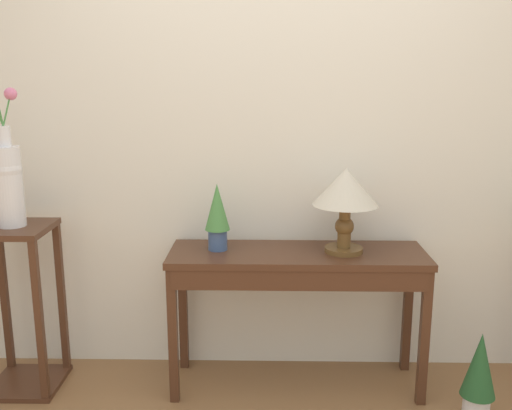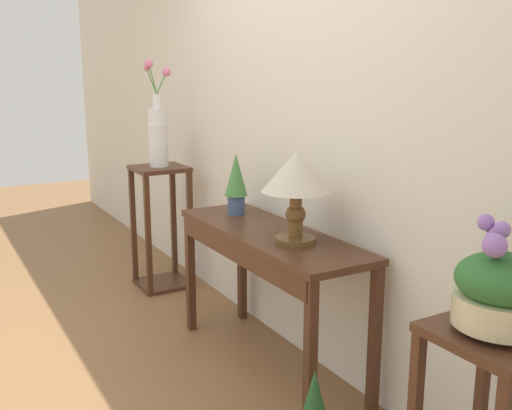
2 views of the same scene
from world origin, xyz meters
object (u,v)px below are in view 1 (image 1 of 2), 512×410
at_px(potted_plant_on_console, 217,214).
at_px(table_lamp, 346,192).
at_px(pedestal_stand_left, 21,308).
at_px(console_table, 298,272).
at_px(flower_vase_tall_left, 8,176).
at_px(potted_plant_floor, 479,374).

bearing_deg(potted_plant_on_console, table_lamp, -2.24).
relative_size(potted_plant_on_console, pedestal_stand_left, 0.39).
height_order(console_table, potted_plant_on_console, potted_plant_on_console).
bearing_deg(potted_plant_on_console, flower_vase_tall_left, -176.15).
xyz_separation_m(console_table, potted_plant_floor, (0.85, -0.29, -0.40)).
bearing_deg(potted_plant_floor, flower_vase_tall_left, 173.20).
bearing_deg(flower_vase_tall_left, potted_plant_on_console, 3.85).
relative_size(flower_vase_tall_left, potted_plant_floor, 1.62).
bearing_deg(table_lamp, potted_plant_on_console, 177.76).
relative_size(potted_plant_on_console, potted_plant_floor, 0.76).
distance_m(flower_vase_tall_left, potted_plant_floor, 2.47).
bearing_deg(pedestal_stand_left, potted_plant_floor, -6.79).
bearing_deg(table_lamp, potted_plant_floor, -27.13).
distance_m(table_lamp, pedestal_stand_left, 1.78).
height_order(table_lamp, flower_vase_tall_left, flower_vase_tall_left).
height_order(table_lamp, pedestal_stand_left, table_lamp).
relative_size(console_table, flower_vase_tall_left, 1.78).
relative_size(console_table, potted_plant_on_console, 3.78).
xyz_separation_m(pedestal_stand_left, potted_plant_floor, (2.28, -0.27, -0.19)).
height_order(potted_plant_on_console, pedestal_stand_left, potted_plant_on_console).
height_order(table_lamp, potted_plant_on_console, table_lamp).
distance_m(pedestal_stand_left, potted_plant_floor, 2.31).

